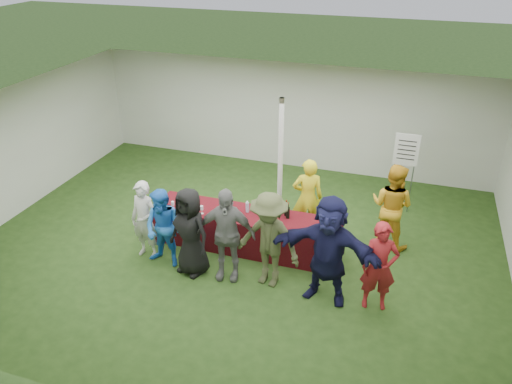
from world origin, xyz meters
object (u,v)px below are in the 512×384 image
(serving_table, at_px, (246,231))
(customer_1, at_px, (164,229))
(wine_list_sign, at_px, (406,156))
(customer_4, at_px, (269,240))
(dump_bucket, at_px, (326,229))
(staff_pourer, at_px, (307,198))
(customer_3, at_px, (226,234))
(customer_2, at_px, (190,232))
(customer_0, at_px, (145,220))
(customer_6, at_px, (379,267))
(customer_5, at_px, (328,250))
(staff_back, at_px, (392,206))

(serving_table, height_order, customer_1, customer_1)
(wine_list_sign, relative_size, customer_4, 1.02)
(customer_1, bearing_deg, dump_bucket, 22.60)
(staff_pourer, height_order, customer_3, customer_3)
(customer_2, bearing_deg, customer_0, -172.52)
(serving_table, distance_m, customer_4, 1.29)
(customer_1, xyz_separation_m, customer_6, (3.80, 0.01, 0.03))
(serving_table, distance_m, customer_0, 1.93)
(customer_5, bearing_deg, customer_2, -173.89)
(customer_1, relative_size, customer_5, 0.79)
(wine_list_sign, bearing_deg, customer_4, -120.75)
(customer_2, bearing_deg, staff_pourer, 65.84)
(wine_list_sign, xyz_separation_m, staff_back, (-0.11, -1.43, -0.46))
(serving_table, relative_size, customer_3, 2.05)
(staff_back, bearing_deg, customer_2, 52.05)
(dump_bucket, height_order, customer_5, customer_5)
(staff_back, distance_m, customer_5, 2.17)
(wine_list_sign, xyz_separation_m, customer_5, (-0.96, -3.42, -0.36))
(staff_pourer, height_order, customer_0, staff_pourer)
(dump_bucket, distance_m, customer_6, 1.25)
(customer_0, height_order, customer_6, customer_6)
(customer_1, relative_size, customer_3, 0.86)
(customer_3, relative_size, customer_4, 0.99)
(staff_pourer, bearing_deg, serving_table, 23.22)
(serving_table, relative_size, customer_1, 2.37)
(staff_back, height_order, customer_6, staff_back)
(customer_6, bearing_deg, customer_3, 169.07)
(customer_4, relative_size, customer_5, 0.92)
(wine_list_sign, distance_m, customer_5, 3.57)
(serving_table, relative_size, customer_2, 2.17)
(serving_table, distance_m, staff_back, 2.82)
(serving_table, relative_size, customer_6, 2.30)
(customer_2, xyz_separation_m, customer_3, (0.65, 0.05, 0.05))
(customer_0, bearing_deg, customer_6, 6.87)
(staff_back, xyz_separation_m, customer_2, (-3.28, -2.01, -0.03))
(wine_list_sign, distance_m, staff_pourer, 2.38)
(customer_6, bearing_deg, serving_table, 148.36)
(staff_pourer, relative_size, customer_6, 1.06)
(customer_0, distance_m, customer_2, 1.02)
(customer_5, bearing_deg, staff_pourer, 118.04)
(staff_pourer, relative_size, customer_5, 0.86)
(customer_2, bearing_deg, serving_table, 74.22)
(staff_back, relative_size, customer_4, 0.97)
(customer_0, height_order, customer_2, customer_2)
(staff_back, xyz_separation_m, customer_1, (-3.83, -1.95, -0.10))
(customer_4, distance_m, customer_6, 1.85)
(staff_back, xyz_separation_m, customer_0, (-4.29, -1.83, -0.08))
(customer_1, distance_m, customer_6, 3.80)
(dump_bucket, distance_m, customer_1, 2.90)
(serving_table, xyz_separation_m, dump_bucket, (1.58, -0.22, 0.46))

